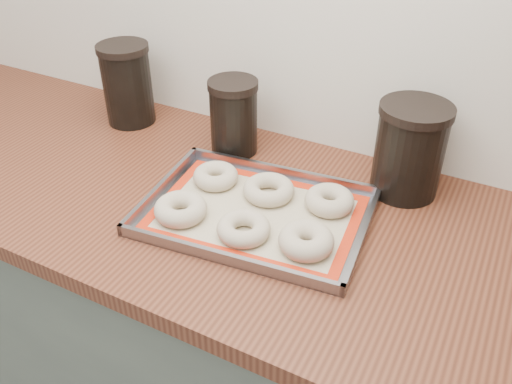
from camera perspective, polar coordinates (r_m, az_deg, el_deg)
The scene contains 13 objects.
cabinet at distance 1.51m, azimuth -3.01°, elevation -15.35°, with size 3.00×0.65×0.86m, color #596559.
countertop at distance 1.20m, azimuth -3.66°, elevation -1.45°, with size 3.06×0.68×0.04m, color brown.
baking_tray at distance 1.13m, azimuth -0.00°, elevation -2.21°, with size 0.49×0.38×0.03m.
baking_mat at distance 1.13m, azimuth 0.00°, elevation -2.29°, with size 0.45×0.33×0.00m.
bagel_front_left at distance 1.12m, azimuth -7.95°, elevation -1.79°, with size 0.11×0.11×0.04m, color beige.
bagel_front_mid at distance 1.07m, azimuth -1.31°, elevation -3.87°, with size 0.11×0.11×0.03m, color beige.
bagel_front_right at distance 1.04m, azimuth 5.30°, elevation -5.11°, with size 0.11×0.11×0.04m, color beige.
bagel_back_left at distance 1.22m, azimuth -4.27°, elevation 1.68°, with size 0.10×0.10×0.04m, color beige.
bagel_back_mid at distance 1.17m, azimuth 1.34°, elevation 0.26°, with size 0.11×0.11×0.04m, color beige.
bagel_back_right at distance 1.15m, azimuth 7.73°, elevation -0.88°, with size 0.10×0.10×0.04m, color beige.
canister_left at distance 1.49m, azimuth -13.39°, elevation 11.02°, with size 0.13×0.13×0.21m.
canister_mid at distance 1.32m, azimuth -2.37°, elevation 7.93°, with size 0.12×0.12×0.18m.
canister_right at distance 1.20m, azimuth 15.87°, elevation 4.32°, with size 0.15×0.15×0.21m.
Camera 1 is at (0.52, 0.86, 1.59)m, focal length 38.00 mm.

